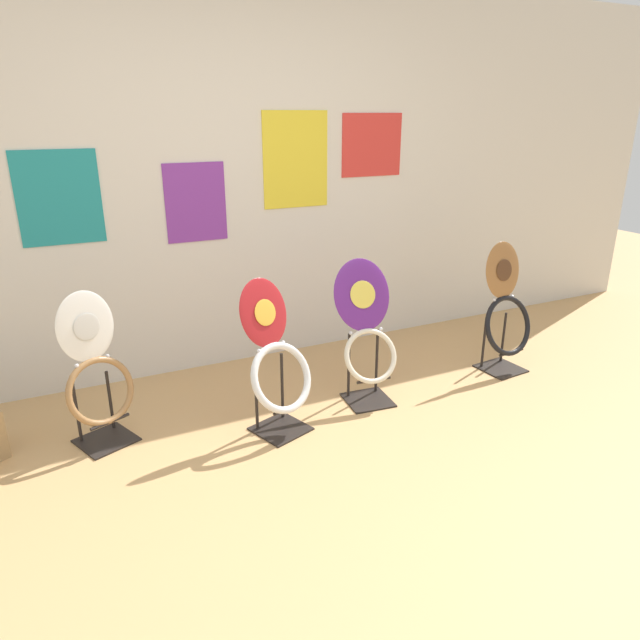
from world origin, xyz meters
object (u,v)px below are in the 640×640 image
at_px(toilet_seat_display_purple_note, 366,332).
at_px(toilet_seat_display_white_plain, 97,377).
at_px(toilet_seat_display_crimson_swirl, 276,363).
at_px(toilet_seat_display_woodgrain, 506,314).

bearing_deg(toilet_seat_display_purple_note, toilet_seat_display_white_plain, 173.50).
xyz_separation_m(toilet_seat_display_purple_note, toilet_seat_display_white_plain, (-1.57, 0.18, -0.06)).
distance_m(toilet_seat_display_crimson_swirl, toilet_seat_display_white_plain, 0.97).
distance_m(toilet_seat_display_woodgrain, toilet_seat_display_white_plain, 2.68).
relative_size(toilet_seat_display_woodgrain, toilet_seat_display_crimson_swirl, 1.03).
bearing_deg(toilet_seat_display_woodgrain, toilet_seat_display_purple_note, 177.57).
bearing_deg(toilet_seat_display_woodgrain, toilet_seat_display_white_plain, 175.17).
relative_size(toilet_seat_display_purple_note, toilet_seat_display_white_plain, 1.02).
bearing_deg(toilet_seat_display_white_plain, toilet_seat_display_crimson_swirl, -17.84).
distance_m(toilet_seat_display_woodgrain, toilet_seat_display_crimson_swirl, 1.75).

